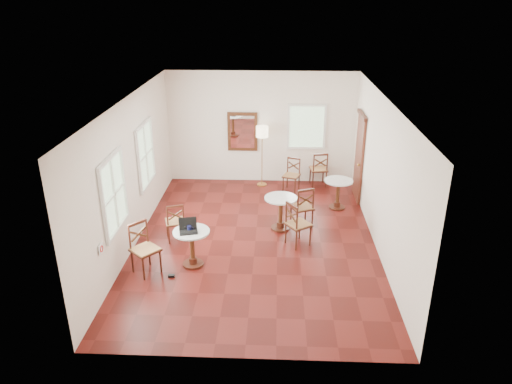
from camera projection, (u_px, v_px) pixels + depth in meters
ground at (255, 241)px, 10.13m from camera, size 7.00×7.00×0.00m
room_shell at (253, 152)px, 9.65m from camera, size 5.02×7.02×3.01m
cafe_table_near at (192, 244)px, 9.08m from camera, size 0.70×0.70×0.74m
cafe_table_mid at (281, 210)px, 10.47m from camera, size 0.72×0.72×0.76m
cafe_table_back at (338, 191)px, 11.49m from camera, size 0.68×0.68×0.72m
chair_near_a at (175, 222)px, 10.02m from camera, size 0.50×0.50×0.86m
chair_near_b at (144, 249)px, 8.85m from camera, size 0.64×0.64×0.99m
chair_mid_a at (302, 207)px, 10.58m from camera, size 0.57×0.57×0.96m
chair_mid_b at (297, 224)px, 9.81m from camera, size 0.62×0.62×0.96m
chair_back_a at (319, 169)px, 12.80m from camera, size 0.50×0.50×0.96m
chair_back_b at (292, 175)px, 12.52m from camera, size 0.51×0.51×0.87m
floor_lamp at (262, 136)px, 12.48m from camera, size 0.32×0.32×1.64m
laptop at (188, 228)px, 8.95m from camera, size 0.39×0.35×0.24m
mouse at (186, 230)px, 8.98m from camera, size 0.09×0.06×0.03m
navy_mug at (190, 228)px, 8.97m from camera, size 0.12×0.08×0.10m
water_glass at (185, 228)px, 8.98m from camera, size 0.06×0.06×0.09m
power_adapter at (171, 276)px, 8.86m from camera, size 0.11×0.07×0.05m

